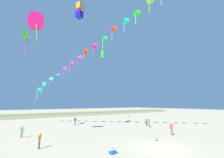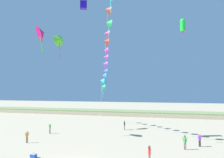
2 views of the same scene
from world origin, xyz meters
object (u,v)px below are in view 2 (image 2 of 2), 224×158
object	(u,v)px
large_kite_high_solo	(42,33)
large_kite_outer_drift	(183,25)
person_far_left	(200,139)
person_mid_center	(27,136)
large_kite_low_lead	(83,0)
person_far_center	(50,128)
person_far_right	(185,141)
large_kite_mid_trail	(60,40)
person_near_left	(124,124)
person_near_right	(149,153)
beach_cooler	(33,155)

from	to	relation	value
large_kite_high_solo	large_kite_outer_drift	distance (m)	24.74
person_far_left	large_kite_outer_drift	size ratio (longest dim) A/B	0.55
person_mid_center	large_kite_high_solo	bearing A→B (deg)	98.77
large_kite_low_lead	person_far_center	bearing A→B (deg)	162.86
person_mid_center	person_far_left	distance (m)	21.45
person_far_right	large_kite_mid_trail	distance (m)	25.99
person_near_left	person_mid_center	size ratio (longest dim) A/B	1.06
person_far_left	large_kite_outer_drift	world-z (taller)	large_kite_outer_drift
large_kite_high_solo	large_kite_outer_drift	size ratio (longest dim) A/B	1.43
person_far_right	person_far_center	xyz separation A→B (m)	(-20.18, 4.21, -0.08)
large_kite_high_solo	person_mid_center	bearing A→B (deg)	-81.23
person_mid_center	person_far_right	xyz separation A→B (m)	(19.32, 2.45, 0.06)
large_kite_mid_trail	person_near_left	bearing A→B (deg)	20.03
person_mid_center	person_far_right	world-z (taller)	person_far_right
person_mid_center	large_kite_mid_trail	xyz separation A→B (m)	(-1.07, 9.71, 14.45)
large_kite_low_lead	large_kite_mid_trail	distance (m)	9.49
person_near_right	large_kite_low_lead	bearing A→B (deg)	140.50
person_near_left	person_mid_center	xyz separation A→B (m)	(-9.37, -13.52, -0.05)
person_near_left	large_kite_high_solo	distance (m)	19.92
large_kite_low_lead	large_kite_outer_drift	xyz separation A→B (m)	(13.42, 13.65, -1.23)
large_kite_mid_trail	beach_cooler	distance (m)	22.27
person_near_left	large_kite_mid_trail	xyz separation A→B (m)	(-10.44, -3.80, 14.40)
person_near_right	large_kite_low_lead	world-z (taller)	large_kite_low_lead
person_near_left	beach_cooler	bearing A→B (deg)	-103.04
person_mid_center	beach_cooler	bearing A→B (deg)	-47.81
person_mid_center	beach_cooler	world-z (taller)	person_mid_center
person_mid_center	large_kite_outer_drift	size ratio (longest dim) A/B	0.55
person_far_left	person_far_right	xyz separation A→B (m)	(-1.66, -2.03, 0.06)
person_mid_center	person_far_left	size ratio (longest dim) A/B	1.00
person_far_right	large_kite_mid_trail	world-z (taller)	large_kite_mid_trail
person_far_left	large_kite_mid_trail	world-z (taller)	large_kite_mid_trail
large_kite_outer_drift	beach_cooler	xyz separation A→B (m)	(-14.10, -23.79, -18.29)
person_near_right	large_kite_high_solo	bearing A→B (deg)	155.26
person_far_left	beach_cooler	bearing A→B (deg)	-148.12
person_near_left	beach_cooler	distance (m)	19.52
large_kite_mid_trail	beach_cooler	size ratio (longest dim) A/B	7.40
person_near_left	person_near_right	xyz separation A→B (m)	(6.93, -17.64, 0.04)
large_kite_outer_drift	beach_cooler	size ratio (longest dim) A/B	4.76
person_near_left	large_kite_mid_trail	world-z (taller)	large_kite_mid_trail
person_near_right	large_kite_mid_trail	world-z (taller)	large_kite_mid_trail
person_near_right	person_far_left	size ratio (longest dim) A/B	1.11
person_far_center	large_kite_mid_trail	bearing A→B (deg)	94.07
person_far_center	person_far_right	bearing A→B (deg)	-11.79
person_near_right	beach_cooler	xyz separation A→B (m)	(-11.33, -1.35, -0.76)
person_near_right	large_kite_high_solo	xyz separation A→B (m)	(-16.86, 7.77, 14.12)
person_far_left	large_kite_mid_trail	xyz separation A→B (m)	(-22.05, 5.23, 14.46)
person_near_left	large_kite_outer_drift	distance (m)	20.63
person_far_left	person_far_center	bearing A→B (deg)	174.29
person_near_right	beach_cooler	size ratio (longest dim) A/B	2.92
person_near_left	beach_cooler	size ratio (longest dim) A/B	2.79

